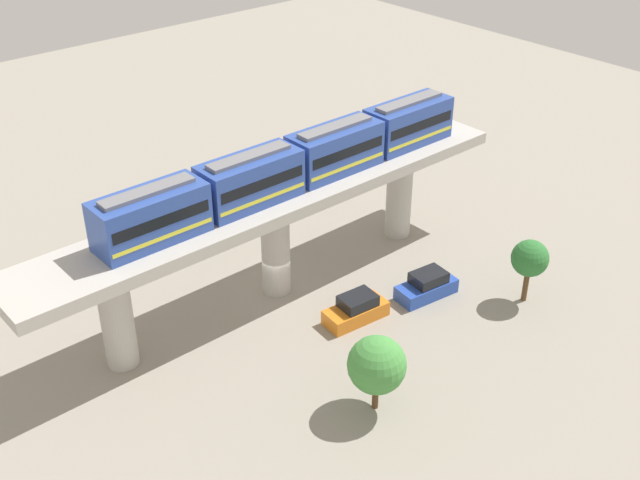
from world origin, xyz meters
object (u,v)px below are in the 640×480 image
(parked_car_blue, at_px, (427,286))
(tree_near_viaduct, at_px, (377,365))
(tree_mid_lot, at_px, (530,259))
(train, at_px, (294,164))
(tree_far_corner, at_px, (188,194))
(parked_car_orange, at_px, (356,310))

(parked_car_blue, height_order, tree_near_viaduct, tree_near_viaduct)
(tree_mid_lot, bearing_deg, train, -139.34)
(parked_car_blue, distance_m, tree_far_corner, 19.09)
(tree_mid_lot, bearing_deg, tree_near_viaduct, -86.51)
(train, xyz_separation_m, parked_car_blue, (7.07, 5.50, -8.17))
(tree_mid_lot, bearing_deg, parked_car_orange, -120.08)
(train, relative_size, parked_car_orange, 6.30)
(train, height_order, parked_car_blue, train)
(train, relative_size, parked_car_blue, 6.25)
(parked_car_orange, distance_m, tree_near_viaduct, 8.50)
(train, xyz_separation_m, tree_far_corner, (-10.37, -1.84, -5.61))
(parked_car_orange, xyz_separation_m, tree_near_viaduct, (6.65, -4.80, 2.25))
(tree_far_corner, bearing_deg, tree_near_viaduct, -7.10)
(parked_car_orange, relative_size, tree_near_viaduct, 0.94)
(parked_car_orange, relative_size, tree_mid_lot, 0.97)
(train, height_order, parked_car_orange, train)
(train, distance_m, tree_far_corner, 11.93)
(parked_car_blue, bearing_deg, tree_mid_lot, 51.70)
(parked_car_blue, relative_size, tree_far_corner, 0.94)
(tree_near_viaduct, bearing_deg, tree_mid_lot, 93.49)
(train, bearing_deg, parked_car_orange, 0.99)
(tree_near_viaduct, height_order, tree_mid_lot, tree_near_viaduct)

